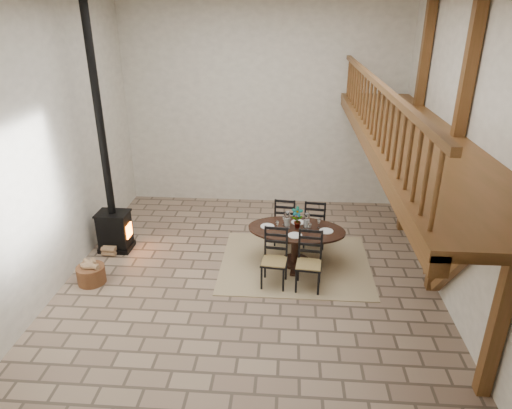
# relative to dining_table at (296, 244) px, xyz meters

# --- Properties ---
(ground) EXTENTS (8.00, 8.00, 0.00)m
(ground) POSITION_rel_dining_table_xyz_m (-0.87, -0.71, -0.45)
(ground) COLOR gray
(ground) RESTS_ON ground
(room_shell) EXTENTS (7.02, 8.02, 5.01)m
(room_shell) POSITION_rel_dining_table_xyz_m (0.32, -0.71, 2.57)
(room_shell) COLOR white
(room_shell) RESTS_ON ground
(rug) EXTENTS (3.00, 2.50, 0.02)m
(rug) POSITION_rel_dining_table_xyz_m (-0.00, -0.00, -0.44)
(rug) COLOR tan
(rug) RESTS_ON ground
(dining_table) EXTENTS (2.04, 2.24, 1.24)m
(dining_table) POSITION_rel_dining_table_xyz_m (0.00, 0.00, 0.00)
(dining_table) COLOR black
(dining_table) RESTS_ON ground
(wood_stove) EXTENTS (0.68, 0.53, 5.00)m
(wood_stove) POSITION_rel_dining_table_xyz_m (-3.85, 0.34, 0.67)
(wood_stove) COLOR black
(wood_stove) RESTS_ON ground
(log_basket) EXTENTS (0.52, 0.52, 0.43)m
(log_basket) POSITION_rel_dining_table_xyz_m (-3.86, -0.97, -0.26)
(log_basket) COLOR brown
(log_basket) RESTS_ON ground
(log_stack) EXTENTS (0.31, 0.32, 0.20)m
(log_stack) POSITION_rel_dining_table_xyz_m (-3.90, 0.12, -0.35)
(log_stack) COLOR tan
(log_stack) RESTS_ON ground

